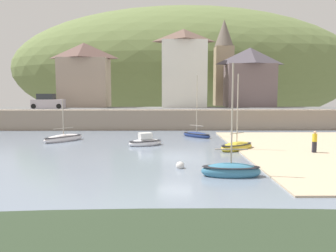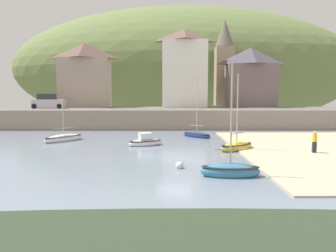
{
  "view_description": "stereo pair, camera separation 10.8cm",
  "coord_description": "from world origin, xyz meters",
  "px_view_note": "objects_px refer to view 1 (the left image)",
  "views": [
    {
      "loc": [
        -0.69,
        -22.64,
        4.61
      ],
      "look_at": [
        -0.39,
        5.99,
        1.57
      ],
      "focal_mm": 34.64,
      "sensor_mm": 36.0,
      "label": 1
    },
    {
      "loc": [
        -0.58,
        -22.64,
        4.61
      ],
      "look_at": [
        -0.39,
        5.99,
        1.57
      ],
      "focal_mm": 34.64,
      "sensor_mm": 36.0,
      "label": 2
    }
  ],
  "objects_px": {
    "church_with_spire": "(224,62)",
    "motorboat_with_cabin": "(145,142)",
    "person_near_water": "(315,141)",
    "waterfront_building_centre": "(184,68)",
    "dinghy_open_wooden": "(197,134)",
    "waterfront_building_left": "(85,74)",
    "sailboat_blue_trim": "(237,146)",
    "mooring_buoy": "(180,166)",
    "sailboat_nearest_shore": "(231,170)",
    "parked_car_near_slipway": "(48,102)",
    "waterfront_building_right": "(250,77)",
    "sailboat_tall_mast": "(64,138)"
  },
  "relations": [
    {
      "from": "sailboat_nearest_shore",
      "to": "person_near_water",
      "type": "distance_m",
      "value": 9.86
    },
    {
      "from": "motorboat_with_cabin",
      "to": "sailboat_blue_trim",
      "type": "height_order",
      "value": "sailboat_blue_trim"
    },
    {
      "from": "motorboat_with_cabin",
      "to": "waterfront_building_left",
      "type": "bearing_deg",
      "value": 94.09
    },
    {
      "from": "sailboat_nearest_shore",
      "to": "parked_car_near_slipway",
      "type": "height_order",
      "value": "sailboat_nearest_shore"
    },
    {
      "from": "dinghy_open_wooden",
      "to": "sailboat_tall_mast",
      "type": "distance_m",
      "value": 13.01
    },
    {
      "from": "church_with_spire",
      "to": "person_near_water",
      "type": "relative_size",
      "value": 8.31
    },
    {
      "from": "sailboat_tall_mast",
      "to": "sailboat_blue_trim",
      "type": "bearing_deg",
      "value": -66.38
    },
    {
      "from": "waterfront_building_right",
      "to": "sailboat_nearest_shore",
      "type": "bearing_deg",
      "value": -106.18
    },
    {
      "from": "waterfront_building_centre",
      "to": "sailboat_nearest_shore",
      "type": "xyz_separation_m",
      "value": [
        0.85,
        -30.5,
        -7.77
      ]
    },
    {
      "from": "sailboat_nearest_shore",
      "to": "person_near_water",
      "type": "bearing_deg",
      "value": 43.25
    },
    {
      "from": "church_with_spire",
      "to": "motorboat_with_cabin",
      "type": "height_order",
      "value": "church_with_spire"
    },
    {
      "from": "church_with_spire",
      "to": "motorboat_with_cabin",
      "type": "xyz_separation_m",
      "value": [
        -11.01,
        -24.23,
        -9.02
      ]
    },
    {
      "from": "parked_car_near_slipway",
      "to": "waterfront_building_left",
      "type": "bearing_deg",
      "value": 49.6
    },
    {
      "from": "mooring_buoy",
      "to": "church_with_spire",
      "type": "bearing_deg",
      "value": 75.54
    },
    {
      "from": "sailboat_blue_trim",
      "to": "sailboat_nearest_shore",
      "type": "bearing_deg",
      "value": -141.24
    },
    {
      "from": "waterfront_building_left",
      "to": "waterfront_building_centre",
      "type": "distance_m",
      "value": 14.48
    },
    {
      "from": "motorboat_with_cabin",
      "to": "person_near_water",
      "type": "bearing_deg",
      "value": -39.24
    },
    {
      "from": "waterfront_building_right",
      "to": "parked_car_near_slipway",
      "type": "height_order",
      "value": "waterfront_building_right"
    },
    {
      "from": "waterfront_building_centre",
      "to": "sailboat_tall_mast",
      "type": "relative_size",
      "value": 2.75
    },
    {
      "from": "waterfront_building_centre",
      "to": "sailboat_tall_mast",
      "type": "bearing_deg",
      "value": -124.57
    },
    {
      "from": "sailboat_blue_trim",
      "to": "dinghy_open_wooden",
      "type": "height_order",
      "value": "dinghy_open_wooden"
    },
    {
      "from": "waterfront_building_centre",
      "to": "dinghy_open_wooden",
      "type": "relative_size",
      "value": 1.76
    },
    {
      "from": "waterfront_building_centre",
      "to": "dinghy_open_wooden",
      "type": "xyz_separation_m",
      "value": [
        0.48,
        -15.03,
        -7.83
      ]
    },
    {
      "from": "dinghy_open_wooden",
      "to": "mooring_buoy",
      "type": "relative_size",
      "value": 12.65
    },
    {
      "from": "dinghy_open_wooden",
      "to": "parked_car_near_slipway",
      "type": "height_order",
      "value": "dinghy_open_wooden"
    },
    {
      "from": "motorboat_with_cabin",
      "to": "sailboat_blue_trim",
      "type": "xyz_separation_m",
      "value": [
        7.39,
        -2.29,
        -0.02
      ]
    },
    {
      "from": "waterfront_building_centre",
      "to": "parked_car_near_slipway",
      "type": "distance_m",
      "value": 19.5
    },
    {
      "from": "waterfront_building_right",
      "to": "parked_car_near_slipway",
      "type": "bearing_deg",
      "value": -170.88
    },
    {
      "from": "church_with_spire",
      "to": "dinghy_open_wooden",
      "type": "distance_m",
      "value": 21.94
    },
    {
      "from": "person_near_water",
      "to": "waterfront_building_centre",
      "type": "bearing_deg",
      "value": 109.11
    },
    {
      "from": "sailboat_blue_trim",
      "to": "sailboat_tall_mast",
      "type": "bearing_deg",
      "value": 126.04
    },
    {
      "from": "sailboat_nearest_shore",
      "to": "sailboat_tall_mast",
      "type": "xyz_separation_m",
      "value": [
        -13.09,
        12.73,
        -0.05
      ]
    },
    {
      "from": "motorboat_with_cabin",
      "to": "mooring_buoy",
      "type": "height_order",
      "value": "motorboat_with_cabin"
    },
    {
      "from": "dinghy_open_wooden",
      "to": "person_near_water",
      "type": "distance_m",
      "value": 12.08
    },
    {
      "from": "person_near_water",
      "to": "parked_car_near_slipway",
      "type": "bearing_deg",
      "value": 143.65
    },
    {
      "from": "mooring_buoy",
      "to": "dinghy_open_wooden",
      "type": "bearing_deg",
      "value": 80.27
    },
    {
      "from": "dinghy_open_wooden",
      "to": "sailboat_nearest_shore",
      "type": "bearing_deg",
      "value": -42.8
    },
    {
      "from": "mooring_buoy",
      "to": "sailboat_blue_trim",
      "type": "bearing_deg",
      "value": 51.86
    },
    {
      "from": "waterfront_building_left",
      "to": "motorboat_with_cabin",
      "type": "distance_m",
      "value": 23.57
    },
    {
      "from": "person_near_water",
      "to": "sailboat_tall_mast",
      "type": "bearing_deg",
      "value": 162.77
    },
    {
      "from": "church_with_spire",
      "to": "sailboat_blue_trim",
      "type": "distance_m",
      "value": 28.25
    },
    {
      "from": "waterfront_building_left",
      "to": "person_near_water",
      "type": "xyz_separation_m",
      "value": [
        22.82,
        -24.15,
        -6.13
      ]
    },
    {
      "from": "waterfront_building_left",
      "to": "person_near_water",
      "type": "relative_size",
      "value": 5.71
    },
    {
      "from": "sailboat_nearest_shore",
      "to": "dinghy_open_wooden",
      "type": "distance_m",
      "value": 15.47
    },
    {
      "from": "sailboat_nearest_shore",
      "to": "mooring_buoy",
      "type": "xyz_separation_m",
      "value": [
        -2.7,
        1.88,
        -0.17
      ]
    },
    {
      "from": "sailboat_tall_mast",
      "to": "parked_car_near_slipway",
      "type": "relative_size",
      "value": 0.99
    },
    {
      "from": "sailboat_nearest_shore",
      "to": "sailboat_tall_mast",
      "type": "height_order",
      "value": "sailboat_nearest_shore"
    },
    {
      "from": "waterfront_building_right",
      "to": "mooring_buoy",
      "type": "xyz_separation_m",
      "value": [
        -11.55,
        -28.62,
        -6.64
      ]
    },
    {
      "from": "motorboat_with_cabin",
      "to": "dinghy_open_wooden",
      "type": "distance_m",
      "value": 7.17
    },
    {
      "from": "motorboat_with_cabin",
      "to": "sailboat_nearest_shore",
      "type": "relative_size",
      "value": 0.51
    }
  ]
}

